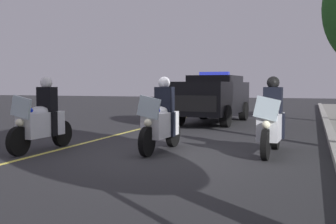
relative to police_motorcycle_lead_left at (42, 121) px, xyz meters
name	(u,v)px	position (x,y,z in m)	size (l,w,h in m)	color
ground_plane	(160,154)	(-0.48, 2.74, -0.70)	(80.00, 80.00, 0.00)	#28282B
lane_stripe_center	(65,148)	(-0.48, 0.28, -0.70)	(48.00, 0.12, 0.01)	#E0D14C
police_motorcycle_lead_left	(42,121)	(0.00, 0.00, 0.00)	(2.14, 0.59, 1.72)	black
police_motorcycle_lead_right	(161,121)	(-0.87, 2.63, 0.00)	(2.14, 0.59, 1.72)	black
police_motorcycle_trailing	(271,123)	(-1.29, 5.05, 0.00)	(2.14, 0.59, 1.72)	black
police_suv	(214,96)	(-8.14, 2.14, 0.37)	(4.99, 2.26, 2.05)	black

